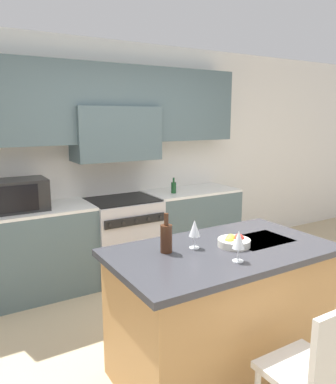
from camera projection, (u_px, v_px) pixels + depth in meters
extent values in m
plane|color=tan|center=(220.00, 356.00, 2.92)|extent=(10.00, 10.00, 0.00)
cube|color=silver|center=(109.00, 158.00, 4.49)|extent=(10.00, 0.06, 2.70)
cube|color=#4C6066|center=(114.00, 104.00, 4.20)|extent=(3.12, 0.34, 0.85)
cube|color=#4C6066|center=(116.00, 134.00, 4.23)|extent=(0.98, 0.40, 0.60)
cube|color=#4C6066|center=(37.00, 253.00, 3.89)|extent=(1.17, 0.62, 0.89)
cube|color=white|center=(34.00, 210.00, 3.80)|extent=(1.17, 0.62, 0.03)
cube|color=#4C6066|center=(191.00, 226.00, 4.87)|extent=(1.17, 0.62, 0.89)
cube|color=white|center=(191.00, 191.00, 4.78)|extent=(1.17, 0.62, 0.03)
cube|color=#B7B7BC|center=(123.00, 238.00, 4.36)|extent=(0.77, 0.66, 0.90)
cube|color=black|center=(122.00, 200.00, 4.27)|extent=(0.74, 0.61, 0.01)
cube|color=black|center=(136.00, 221.00, 4.01)|extent=(0.71, 0.02, 0.09)
cylinder|color=black|center=(110.00, 225.00, 3.85)|extent=(0.04, 0.02, 0.04)
cylinder|color=black|center=(123.00, 223.00, 3.93)|extent=(0.04, 0.02, 0.04)
cylinder|color=black|center=(136.00, 221.00, 4.00)|extent=(0.04, 0.02, 0.04)
cylinder|color=black|center=(148.00, 219.00, 4.08)|extent=(0.04, 0.02, 0.04)
cylinder|color=black|center=(160.00, 217.00, 4.16)|extent=(0.04, 0.02, 0.04)
cube|color=black|center=(16.00, 195.00, 3.68)|extent=(0.59, 0.38, 0.31)
cube|color=black|center=(13.00, 199.00, 3.50)|extent=(0.46, 0.01, 0.26)
cube|color=#B7844C|center=(220.00, 313.00, 2.68)|extent=(1.47, 0.82, 0.90)
cube|color=#333338|center=(222.00, 251.00, 2.59)|extent=(1.57, 0.89, 0.04)
cube|color=#2D2D30|center=(260.00, 240.00, 2.77)|extent=(0.44, 0.32, 0.01)
cylinder|color=#B2B2B7|center=(242.00, 233.00, 2.92)|extent=(0.02, 0.02, 0.00)
cube|color=beige|center=(305.00, 372.00, 2.02)|extent=(0.42, 0.40, 0.04)
cylinder|color=beige|center=(299.00, 382.00, 2.30)|extent=(0.04, 0.04, 0.46)
cylinder|color=#422314|center=(166.00, 239.00, 2.49)|extent=(0.08, 0.08, 0.19)
cylinder|color=#422314|center=(166.00, 219.00, 2.47)|extent=(0.03, 0.03, 0.08)
cylinder|color=white|center=(238.00, 261.00, 2.35)|extent=(0.07, 0.07, 0.01)
cylinder|color=white|center=(238.00, 254.00, 2.34)|extent=(0.01, 0.01, 0.08)
cone|color=white|center=(239.00, 240.00, 2.32)|extent=(0.08, 0.08, 0.11)
cylinder|color=white|center=(194.00, 248.00, 2.59)|extent=(0.07, 0.07, 0.01)
cylinder|color=white|center=(194.00, 242.00, 2.58)|extent=(0.01, 0.01, 0.08)
cone|color=white|center=(195.00, 228.00, 2.56)|extent=(0.08, 0.08, 0.11)
cylinder|color=silver|center=(234.00, 243.00, 2.62)|extent=(0.23, 0.23, 0.05)
sphere|color=gold|center=(229.00, 241.00, 2.59)|extent=(0.07, 0.07, 0.07)
sphere|color=red|center=(239.00, 240.00, 2.64)|extent=(0.08, 0.08, 0.08)
sphere|color=gold|center=(231.00, 239.00, 2.65)|extent=(0.07, 0.07, 0.07)
cylinder|color=#194723|center=(174.00, 188.00, 4.56)|extent=(0.06, 0.06, 0.13)
cylinder|color=#194723|center=(174.00, 180.00, 4.54)|extent=(0.02, 0.02, 0.06)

